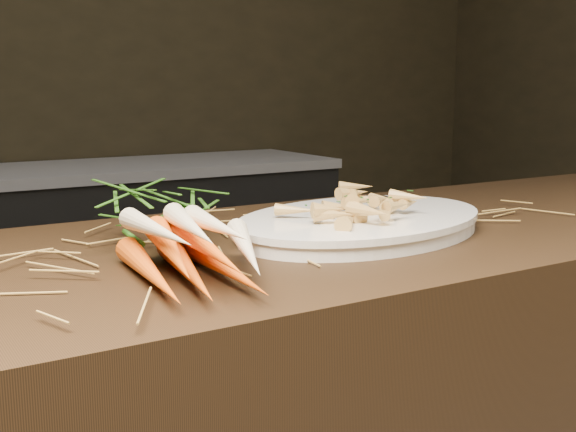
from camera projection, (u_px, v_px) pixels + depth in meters
name	position (u px, v px, depth m)	size (l,w,h in m)	color
back_counter	(123.00, 263.00, 3.05)	(1.82, 0.62, 0.84)	black
straw_bedding	(310.00, 231.00, 1.23)	(1.40, 0.60, 0.02)	#AB8240
root_veg_bunch	(169.00, 227.00, 1.06)	(0.25, 0.56, 0.10)	#CD5117
serving_platter	(362.00, 225.00, 1.27)	(0.51, 0.34, 0.03)	white
roasted_veg_heap	(362.00, 201.00, 1.26)	(0.25, 0.18, 0.06)	#A27840
serving_fork	(429.00, 205.00, 1.38)	(0.02, 0.19, 0.00)	silver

